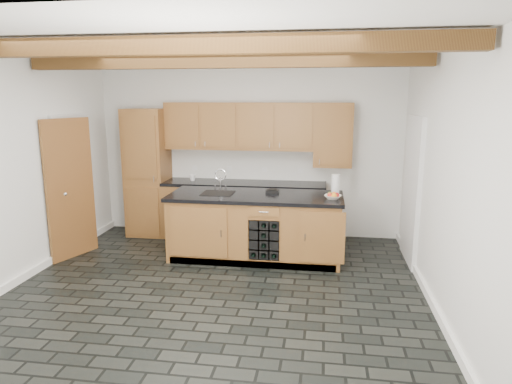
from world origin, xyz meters
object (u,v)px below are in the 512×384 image
Objects in this scene: fruit_bowl at (333,197)px; paper_towel at (336,184)px; island at (256,226)px; kitchen_scale at (272,191)px.

fruit_bowl is 0.81× the size of paper_towel.
fruit_bowl is 0.39m from paper_towel.
island is 1.29m from paper_towel.
island is at bearing 173.65° from fruit_bowl.
kitchen_scale reaches higher than fruit_bowl.
fruit_bowl is at bearing -6.35° from island.
paper_towel is at bearing 83.86° from fruit_bowl.
island is at bearing -144.89° from kitchen_scale.
island is 0.56m from kitchen_scale.
island is 8.98× the size of paper_towel.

